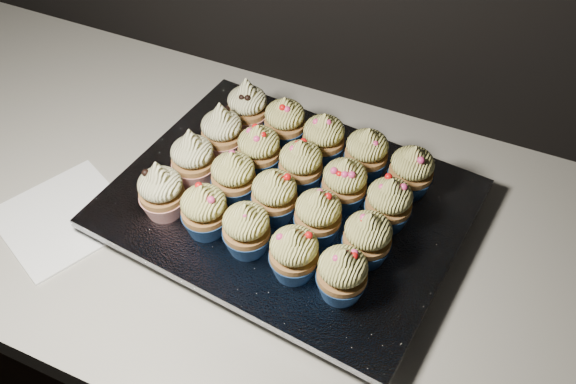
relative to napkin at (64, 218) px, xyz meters
The scene contains 25 objects.
cabinet 0.50m from the napkin, 50.33° to the left, with size 2.40×0.60×0.86m, color black.
worktop 0.17m from the napkin, 50.33° to the left, with size 2.44×0.64×0.04m, color beige.
napkin is the anchor object (origin of this frame).
baking_tray 0.32m from the napkin, 25.48° to the left, with size 0.44×0.33×0.02m, color black.
foil_lining 0.32m from the napkin, 25.48° to the left, with size 0.47×0.37×0.01m, color silver.
cupcake_0 0.17m from the napkin, 18.77° to the left, with size 0.06×0.06×0.10m.
cupcake_1 0.23m from the napkin, 11.75° to the left, with size 0.06×0.06×0.08m.
cupcake_2 0.29m from the napkin, ahead, with size 0.06×0.06×0.08m.
cupcake_3 0.36m from the napkin, ahead, with size 0.06×0.06×0.08m.
cupcake_4 0.42m from the napkin, ahead, with size 0.06×0.06×0.08m.
cupcake_5 0.21m from the napkin, 38.83° to the left, with size 0.06×0.06×0.10m.
cupcake_6 0.26m from the napkin, 27.63° to the left, with size 0.06×0.06×0.08m.
cupcake_7 0.31m from the napkin, 20.48° to the left, with size 0.06×0.06×0.08m.
cupcake_8 0.37m from the napkin, 15.55° to the left, with size 0.06×0.06×0.08m.
cupcake_9 0.44m from the napkin, 11.85° to the left, with size 0.06×0.06×0.08m.
cupcake_10 0.26m from the napkin, 49.38° to the left, with size 0.06×0.06×0.10m.
cupcake_11 0.30m from the napkin, 38.10° to the left, with size 0.06×0.06×0.08m.
cupcake_12 0.35m from the napkin, 30.66° to the left, with size 0.06×0.06×0.08m.
cupcake_13 0.40m from the napkin, 24.63° to the left, with size 0.06×0.06×0.08m.
cupcake_14 0.46m from the napkin, 20.01° to the left, with size 0.06×0.06×0.08m.
cupcake_15 0.31m from the napkin, 56.40° to the left, with size 0.06×0.06×0.10m.
cupcake_16 0.35m from the napkin, 46.59° to the left, with size 0.06×0.06×0.08m.
cupcake_17 0.39m from the napkin, 38.38° to the left, with size 0.06×0.06×0.08m.
cupcake_18 0.44m from the napkin, 32.50° to the left, with size 0.06×0.06×0.08m.
cupcake_19 0.50m from the napkin, 27.40° to the left, with size 0.06×0.06×0.08m.
Camera 1 is at (0.44, 1.16, 1.60)m, focal length 40.00 mm.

